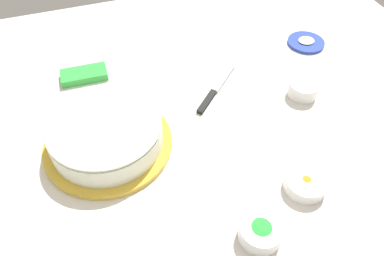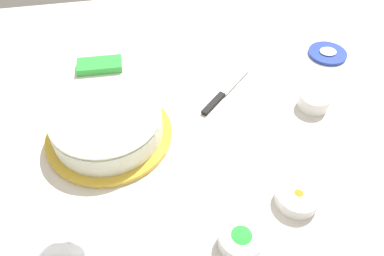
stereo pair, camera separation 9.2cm
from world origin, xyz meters
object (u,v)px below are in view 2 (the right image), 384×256
(frosted_cake, at_px, (107,125))
(spreading_knife, at_px, (223,94))
(sprinkle_bowl_orange, at_px, (297,197))
(frosting_tub_lid, at_px, (328,53))
(sprinkle_bowl_rainbow, at_px, (314,100))
(candy_box_lower, at_px, (100,65))
(sprinkle_bowl_green, at_px, (241,239))

(frosted_cake, bearing_deg, spreading_knife, 17.12)
(frosted_cake, distance_m, sprinkle_bowl_orange, 0.48)
(frosting_tub_lid, height_order, sprinkle_bowl_rainbow, sprinkle_bowl_rainbow)
(frosting_tub_lid, height_order, candy_box_lower, candy_box_lower)
(frosted_cake, height_order, sprinkle_bowl_orange, frosted_cake)
(frosted_cake, xyz_separation_m, spreading_knife, (0.32, 0.10, -0.04))
(sprinkle_bowl_orange, bearing_deg, sprinkle_bowl_rainbow, 60.82)
(sprinkle_bowl_orange, height_order, sprinkle_bowl_rainbow, sprinkle_bowl_rainbow)
(sprinkle_bowl_rainbow, distance_m, sprinkle_bowl_green, 0.47)
(sprinkle_bowl_rainbow, bearing_deg, frosting_tub_lid, 56.90)
(frosting_tub_lid, relative_size, sprinkle_bowl_rainbow, 1.44)
(spreading_knife, height_order, sprinkle_bowl_orange, sprinkle_bowl_orange)
(sprinkle_bowl_orange, relative_size, sprinkle_bowl_green, 1.07)
(spreading_knife, distance_m, candy_box_lower, 0.39)
(candy_box_lower, bearing_deg, sprinkle_bowl_green, -64.84)
(frosted_cake, distance_m, sprinkle_bowl_green, 0.42)
(frosting_tub_lid, bearing_deg, sprinkle_bowl_orange, -120.93)
(frosting_tub_lid, distance_m, sprinkle_bowl_green, 0.72)
(frosting_tub_lid, relative_size, candy_box_lower, 0.89)
(sprinkle_bowl_orange, bearing_deg, sprinkle_bowl_green, -153.09)
(sprinkle_bowl_orange, bearing_deg, frosted_cake, 146.30)
(sprinkle_bowl_rainbow, xyz_separation_m, candy_box_lower, (-0.57, 0.28, -0.01))
(sprinkle_bowl_green, bearing_deg, candy_box_lower, 113.25)
(sprinkle_bowl_green, height_order, candy_box_lower, sprinkle_bowl_green)
(sprinkle_bowl_green, distance_m, candy_box_lower, 0.68)
(frosted_cake, xyz_separation_m, frosting_tub_lid, (0.69, 0.22, -0.04))
(frosted_cake, xyz_separation_m, sprinkle_bowl_green, (0.25, -0.34, -0.02))
(sprinkle_bowl_orange, xyz_separation_m, sprinkle_bowl_green, (-0.15, -0.08, 0.01))
(spreading_knife, distance_m, sprinkle_bowl_orange, 0.37)
(frosting_tub_lid, relative_size, spreading_knife, 0.66)
(frosting_tub_lid, bearing_deg, spreading_knife, -161.39)
(frosted_cake, bearing_deg, sprinkle_bowl_rainbow, 1.11)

